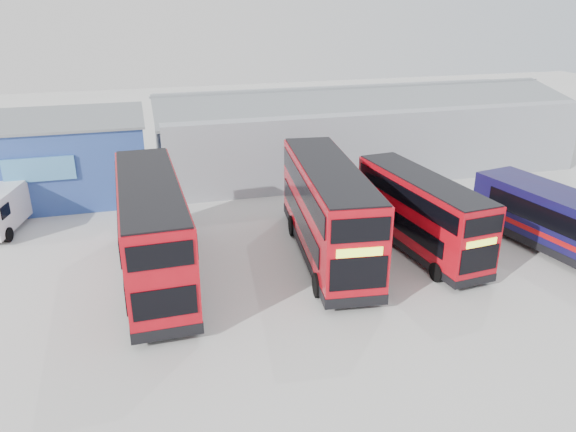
{
  "coord_description": "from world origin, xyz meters",
  "views": [
    {
      "loc": [
        -8.14,
        -19.7,
        12.71
      ],
      "look_at": [
        -1.4,
        5.44,
        2.1
      ],
      "focal_mm": 35.0,
      "sensor_mm": 36.0,
      "label": 1
    }
  ],
  "objects_px": {
    "office_block": "(49,157)",
    "double_decker_right": "(420,215)",
    "double_decker_centre": "(328,213)",
    "maintenance_shed": "(357,129)",
    "single_decker_blue": "(575,231)",
    "double_decker_left": "(153,232)",
    "panel_van": "(0,206)"
  },
  "relations": [
    {
      "from": "double_decker_centre",
      "to": "office_block",
      "type": "bearing_deg",
      "value": 143.35
    },
    {
      "from": "maintenance_shed",
      "to": "double_decker_left",
      "type": "height_order",
      "value": "maintenance_shed"
    },
    {
      "from": "double_decker_left",
      "to": "single_decker_blue",
      "type": "relative_size",
      "value": 0.97
    },
    {
      "from": "double_decker_left",
      "to": "single_decker_blue",
      "type": "xyz_separation_m",
      "value": [
        20.26,
        -3.26,
        -0.83
      ]
    },
    {
      "from": "double_decker_left",
      "to": "panel_van",
      "type": "distance_m",
      "value": 11.77
    },
    {
      "from": "double_decker_centre",
      "to": "panel_van",
      "type": "bearing_deg",
      "value": 159.77
    },
    {
      "from": "office_block",
      "to": "double_decker_right",
      "type": "height_order",
      "value": "office_block"
    },
    {
      "from": "office_block",
      "to": "double_decker_right",
      "type": "xyz_separation_m",
      "value": [
        19.25,
        -13.82,
        -0.6
      ]
    },
    {
      "from": "maintenance_shed",
      "to": "office_block",
      "type": "bearing_deg",
      "value": -174.79
    },
    {
      "from": "office_block",
      "to": "double_decker_centre",
      "type": "height_order",
      "value": "office_block"
    },
    {
      "from": "double_decker_centre",
      "to": "maintenance_shed",
      "type": "bearing_deg",
      "value": 69.71
    },
    {
      "from": "double_decker_centre",
      "to": "panel_van",
      "type": "distance_m",
      "value": 18.57
    },
    {
      "from": "double_decker_centre",
      "to": "panel_van",
      "type": "relative_size",
      "value": 1.94
    },
    {
      "from": "double_decker_centre",
      "to": "double_decker_right",
      "type": "relative_size",
      "value": 1.21
    },
    {
      "from": "office_block",
      "to": "double_decker_left",
      "type": "distance_m",
      "value": 14.81
    },
    {
      "from": "maintenance_shed",
      "to": "single_decker_blue",
      "type": "bearing_deg",
      "value": -77.36
    },
    {
      "from": "office_block",
      "to": "double_decker_centre",
      "type": "bearing_deg",
      "value": -42.61
    },
    {
      "from": "double_decker_right",
      "to": "single_decker_blue",
      "type": "height_order",
      "value": "double_decker_right"
    },
    {
      "from": "double_decker_centre",
      "to": "single_decker_blue",
      "type": "height_order",
      "value": "double_decker_centre"
    },
    {
      "from": "double_decker_left",
      "to": "double_decker_centre",
      "type": "distance_m",
      "value": 8.5
    },
    {
      "from": "maintenance_shed",
      "to": "double_decker_right",
      "type": "xyz_separation_m",
      "value": [
        -2.75,
        -15.82,
        -0.63
      ]
    },
    {
      "from": "office_block",
      "to": "double_decker_left",
      "type": "relative_size",
      "value": 1.07
    },
    {
      "from": "panel_van",
      "to": "office_block",
      "type": "bearing_deg",
      "value": 80.23
    },
    {
      "from": "office_block",
      "to": "maintenance_shed",
      "type": "bearing_deg",
      "value": 5.21
    },
    {
      "from": "double_decker_centre",
      "to": "double_decker_right",
      "type": "xyz_separation_m",
      "value": [
        4.79,
        -0.52,
        -0.41
      ]
    },
    {
      "from": "double_decker_right",
      "to": "double_decker_left",
      "type": "bearing_deg",
      "value": 172.59
    },
    {
      "from": "office_block",
      "to": "panel_van",
      "type": "relative_size",
      "value": 2.07
    },
    {
      "from": "double_decker_centre",
      "to": "panel_van",
      "type": "xyz_separation_m",
      "value": [
        -16.64,
        8.18,
        -1.02
      ]
    },
    {
      "from": "double_decker_left",
      "to": "panel_van",
      "type": "bearing_deg",
      "value": -47.64
    },
    {
      "from": "office_block",
      "to": "maintenance_shed",
      "type": "xyz_separation_m",
      "value": [
        22.0,
        2.01,
        0.02
      ]
    },
    {
      "from": "double_decker_centre",
      "to": "single_decker_blue",
      "type": "distance_m",
      "value": 12.31
    },
    {
      "from": "office_block",
      "to": "double_decker_left",
      "type": "height_order",
      "value": "office_block"
    }
  ]
}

